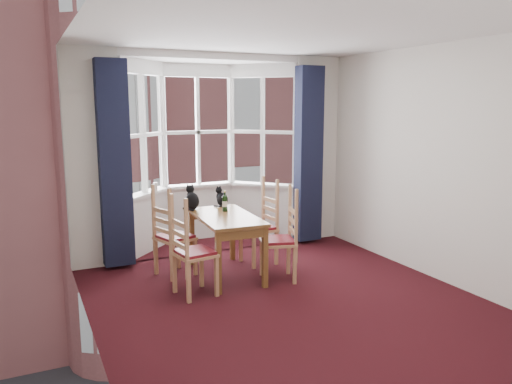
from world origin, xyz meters
TOP-DOWN VIEW (x-y plane):
  - floor at (0.00, 0.00)m, footprint 4.50×4.50m
  - ceiling at (0.00, 0.00)m, footprint 4.50×4.50m
  - wall_left at (-2.00, 0.00)m, footprint 0.00×4.50m
  - wall_right at (2.00, 0.00)m, footprint 0.00×4.50m
  - wall_near at (0.00, -2.25)m, footprint 4.00×0.00m
  - wall_back_pier_left at (-1.65, 2.25)m, footprint 0.70×0.12m
  - wall_back_pier_right at (1.65, 2.25)m, footprint 0.70×0.12m
  - bay_window at (0.00, 2.75)m, footprint 2.76×0.94m
  - curtain_left at (-1.42, 2.07)m, footprint 0.38×0.22m
  - curtain_right at (1.42, 2.07)m, footprint 0.38×0.22m
  - dining_table at (-0.27, 1.20)m, footprint 0.73×1.27m
  - chair_left_near at (-0.91, 0.74)m, footprint 0.46×0.47m
  - chair_left_far at (-0.92, 1.46)m, footprint 0.51×0.52m
  - chair_right_near at (0.32, 0.76)m, footprint 0.51×0.52m
  - chair_right_far at (0.39, 1.48)m, footprint 0.43×0.45m
  - cat_left at (-0.52, 1.74)m, footprint 0.17×0.25m
  - cat_right at (-0.11, 1.75)m, footprint 0.20×0.23m
  - wine_bottle at (-0.19, 1.42)m, footprint 0.07×0.07m
  - candle_tall at (-0.78, 2.60)m, footprint 0.06×0.06m
  - street at (0.00, 32.25)m, footprint 80.00×80.00m
  - tenement_building at (0.00, 14.01)m, footprint 18.40×7.80m

SIDE VIEW (x-z plane):
  - street at x=0.00m, z-range -6.00..-6.00m
  - floor at x=0.00m, z-range 0.00..0.00m
  - chair_left_near at x=-0.91m, z-range 0.01..0.93m
  - chair_left_far at x=-0.92m, z-range 0.01..0.93m
  - chair_right_near at x=0.32m, z-range 0.01..0.93m
  - chair_right_far at x=0.39m, z-range 0.01..0.93m
  - dining_table at x=-0.27m, z-range 0.27..1.03m
  - cat_right at x=-0.11m, z-range 0.73..1.01m
  - wine_bottle at x=-0.19m, z-range 0.75..1.01m
  - cat_left at x=-0.52m, z-range 0.72..1.05m
  - candle_tall at x=-0.78m, z-range 0.87..1.00m
  - curtain_left at x=-1.42m, z-range 0.05..2.65m
  - curtain_right at x=1.42m, z-range 0.05..2.65m
  - wall_left at x=-2.00m, z-range -0.85..3.65m
  - wall_right at x=2.00m, z-range -0.85..3.65m
  - wall_near at x=0.00m, z-range -0.60..3.40m
  - wall_back_pier_left at x=-1.65m, z-range 0.00..2.80m
  - wall_back_pier_right at x=1.65m, z-range 0.00..2.80m
  - bay_window at x=0.00m, z-range 0.00..2.80m
  - tenement_building at x=0.00m, z-range -6.00..9.20m
  - ceiling at x=0.00m, z-range 2.80..2.80m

